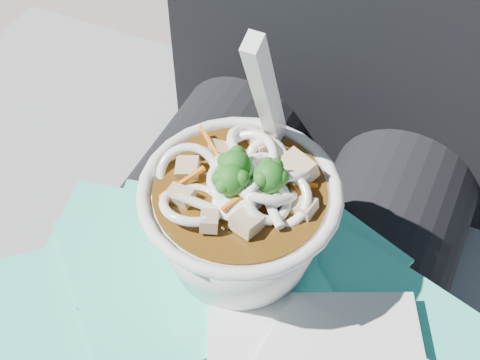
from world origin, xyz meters
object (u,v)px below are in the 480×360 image
at_px(stone_ledge, 279,355).
at_px(person_body, 270,245).
at_px(lap, 225,342).
at_px(plastic_bag, 191,316).
at_px(udon_bowl, 241,212).

distance_m(stone_ledge, person_body, 0.33).
bearing_deg(lap, plastic_bag, -113.84).
height_order(stone_ledge, person_body, person_body).
bearing_deg(stone_ledge, udon_bowl, -90.07).
bearing_deg(plastic_bag, person_body, 84.24).
bearing_deg(stone_ledge, plastic_bag, -93.89).
bearing_deg(udon_bowl, stone_ledge, 89.93).
height_order(person_body, plastic_bag, person_body).
distance_m(lap, plastic_bag, 0.09).
bearing_deg(lap, udon_bowl, 90.25).
xyz_separation_m(stone_ledge, plastic_bag, (-0.01, -0.18, 0.39)).
relative_size(stone_ledge, person_body, 0.98).
relative_size(lap, person_body, 0.47).
bearing_deg(udon_bowl, person_body, 89.87).
relative_size(person_body, udon_bowl, 5.24).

